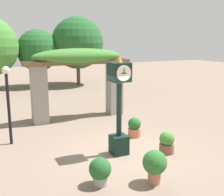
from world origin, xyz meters
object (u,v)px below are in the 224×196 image
Objects in this scene: potted_plant_far_left at (134,127)px; lamp_post at (8,94)px; potted_plant_near_right at (155,164)px; pedestal_clock at (119,104)px; potted_plant_near_left at (167,142)px; potted_plant_far_right at (100,170)px.

lamp_post reaches higher than potted_plant_far_left.
lamp_post is at bearing 123.67° from potted_plant_near_right.
potted_plant_far_left is at bearing 43.14° from pedestal_clock.
pedestal_clock reaches higher than potted_plant_near_left.
pedestal_clock is 4.31× the size of potted_plant_near_left.
potted_plant_near_right is 1.23× the size of potted_plant_far_right.
potted_plant_near_left is 0.83× the size of potted_plant_near_right.
pedestal_clock reaches higher than potted_plant_near_right.
potted_plant_near_right is (-0.04, -2.04, -1.09)m from pedestal_clock.
potted_plant_near_left is 1.01× the size of potted_plant_far_right.
potted_plant_near_left is at bearing 18.87° from potted_plant_far_right.
pedestal_clock is 3.56× the size of potted_plant_near_right.
potted_plant_far_left is (-0.16, 1.77, 0.00)m from potted_plant_near_left.
potted_plant_far_right is at bearing 157.97° from potted_plant_near_right.
potted_plant_far_right is at bearing -66.76° from lamp_post.
potted_plant_far_left is at bearing 95.07° from potted_plant_near_left.
potted_plant_far_right is (-1.30, -1.53, -1.22)m from pedestal_clock.
potted_plant_near_right is 3.44m from potted_plant_far_left.
lamp_post is at bearing 164.03° from potted_plant_far_left.
potted_plant_far_left is 3.69m from potted_plant_far_right.
potted_plant_near_left is 1.77m from potted_plant_far_left.
potted_plant_far_right is at bearing -161.13° from potted_plant_near_left.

